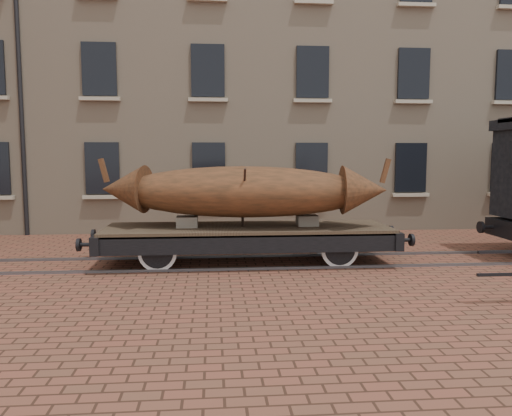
{
  "coord_description": "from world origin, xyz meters",
  "views": [
    {
      "loc": [
        -2.35,
        -11.92,
        2.61
      ],
      "look_at": [
        -1.29,
        0.5,
        1.3
      ],
      "focal_mm": 35.0,
      "sensor_mm": 36.0,
      "label": 1
    }
  ],
  "objects": [
    {
      "name": "ground",
      "position": [
        0.0,
        0.0,
        0.0
      ],
      "size": [
        90.0,
        90.0,
        0.0
      ],
      "primitive_type": "plane",
      "color": "brown"
    },
    {
      "name": "warehouse_cream",
      "position": [
        3.0,
        9.99,
        7.0
      ],
      "size": [
        40.0,
        10.19,
        14.0
      ],
      "color": "#C4AC8D",
      "rests_on": "ground"
    },
    {
      "name": "rail_track",
      "position": [
        0.0,
        0.0,
        0.03
      ],
      "size": [
        30.0,
        1.52,
        0.06
      ],
      "color": "#59595E",
      "rests_on": "ground"
    },
    {
      "name": "flatcar_wagon",
      "position": [
        -1.53,
        -0.0,
        0.73
      ],
      "size": [
        7.71,
        2.09,
        1.16
      ],
      "color": "brown",
      "rests_on": "ground"
    },
    {
      "name": "iron_boat",
      "position": [
        -1.65,
        0.0,
        1.76
      ],
      "size": [
        6.95,
        2.72,
        1.65
      ],
      "color": "brown",
      "rests_on": "flatcar_wagon"
    }
  ]
}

